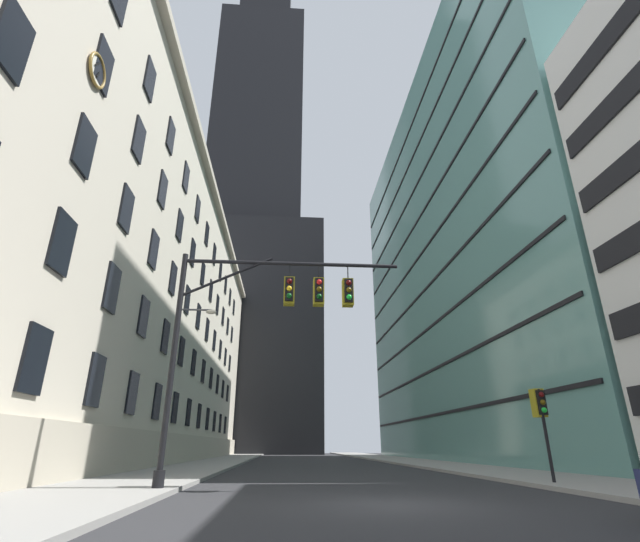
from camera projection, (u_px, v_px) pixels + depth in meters
ground_plane at (393, 507)px, 11.03m from camera, size 102.00×160.00×0.10m
sidewalk_left at (37, 505)px, 10.49m from camera, size 5.00×160.00×0.15m
station_building at (115, 307)px, 41.39m from camera, size 16.39×69.66×26.73m
dark_skyscraper at (257, 177)px, 105.85m from camera, size 29.43×29.43×211.90m
glass_office_midrise at (503, 258)px, 48.36m from camera, size 19.05×49.31×40.82m
traffic_signal_mast at (276, 310)px, 16.17m from camera, size 8.18×0.63×7.88m
traffic_light_near_right at (540, 407)px, 16.86m from camera, size 0.40×0.63×3.26m
street_lamppost at (178, 370)px, 22.75m from camera, size 2.06×0.32×8.19m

